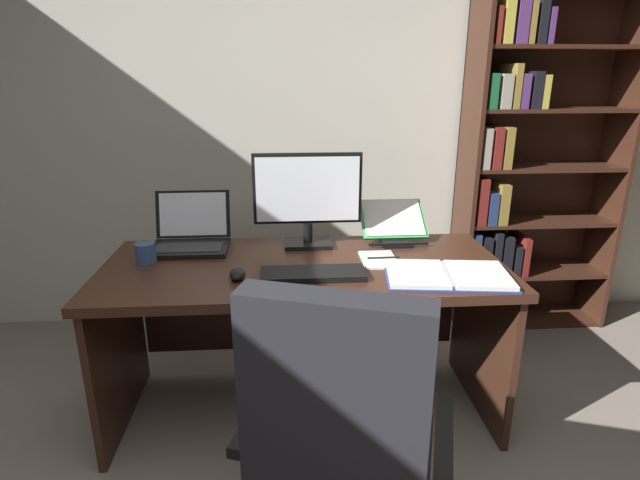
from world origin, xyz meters
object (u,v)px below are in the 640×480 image
at_px(monitor, 308,199).
at_px(bookshelf, 523,167).
at_px(pen, 383,258).
at_px(open_binder, 448,275).
at_px(computer_mouse, 237,274).
at_px(office_chair, 341,468).
at_px(keyboard, 313,274).
at_px(notepad, 379,260).
at_px(desk, 303,298).
at_px(reading_stand_with_book, 393,222).
at_px(laptop, 191,237).
at_px(coffee_mug, 146,253).

bearing_deg(monitor, bookshelf, 24.17).
relative_size(bookshelf, pen, 14.21).
bearing_deg(open_binder, computer_mouse, -176.28).
distance_m(bookshelf, open_binder, 1.31).
bearing_deg(office_chair, keyboard, 111.37).
xyz_separation_m(monitor, pen, (0.32, -0.24, -0.21)).
relative_size(computer_mouse, notepad, 0.50).
height_order(desk, office_chair, office_chair).
height_order(computer_mouse, pen, computer_mouse).
bearing_deg(pen, office_chair, -107.85).
xyz_separation_m(reading_stand_with_book, pen, (-0.10, -0.30, -0.07)).
xyz_separation_m(office_chair, computer_mouse, (-0.34, 0.71, 0.32)).
height_order(desk, open_binder, open_binder).
distance_m(laptop, reading_stand_with_book, 0.97).
relative_size(office_chair, computer_mouse, 9.85).
relative_size(office_chair, keyboard, 2.44).
relative_size(reading_stand_with_book, open_binder, 0.60).
bearing_deg(bookshelf, keyboard, -143.04).
bearing_deg(notepad, keyboard, -151.62).
distance_m(monitor, notepad, 0.44).
distance_m(office_chair, keyboard, 0.78).
xyz_separation_m(computer_mouse, reading_stand_with_book, (0.72, 0.46, 0.07)).
bearing_deg(coffee_mug, open_binder, -11.85).
bearing_deg(keyboard, bookshelf, 36.96).
distance_m(keyboard, computer_mouse, 0.30).
bearing_deg(open_binder, laptop, 164.49).
distance_m(open_binder, notepad, 0.32).
bearing_deg(computer_mouse, notepad, 15.08).
height_order(bookshelf, laptop, bookshelf).
bearing_deg(bookshelf, pen, -140.24).
relative_size(desk, pen, 12.27).
bearing_deg(pen, reading_stand_with_book, 70.83).
bearing_deg(computer_mouse, office_chair, -64.52).
relative_size(bookshelf, office_chair, 1.94).
bearing_deg(coffee_mug, computer_mouse, -27.40).
bearing_deg(desk, open_binder, -25.84).
height_order(laptop, reading_stand_with_book, laptop).
height_order(office_chair, computer_mouse, office_chair).
xyz_separation_m(office_chair, keyboard, (-0.04, 0.71, 0.32)).
bearing_deg(laptop, desk, -18.98).
relative_size(bookshelf, coffee_mug, 22.51).
bearing_deg(monitor, notepad, -38.26).
distance_m(monitor, reading_stand_with_book, 0.45).
distance_m(monitor, coffee_mug, 0.75).
xyz_separation_m(desk, bookshelf, (1.34, 0.76, 0.45)).
bearing_deg(bookshelf, notepad, -140.81).
xyz_separation_m(monitor, coffee_mug, (-0.71, -0.19, -0.18)).
xyz_separation_m(bookshelf, open_binder, (-0.77, -1.03, -0.25)).
height_order(keyboard, pen, keyboard).
xyz_separation_m(bookshelf, computer_mouse, (-1.61, -0.98, -0.24)).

